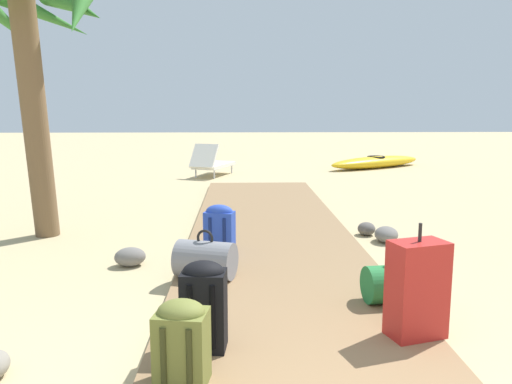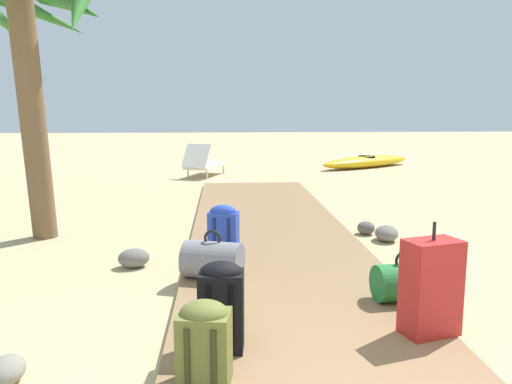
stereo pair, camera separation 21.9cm
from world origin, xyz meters
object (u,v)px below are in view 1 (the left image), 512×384
(palm_tree_far_left, at_px, (24,23))
(kayak, at_px, (376,162))
(duffel_bag_grey, at_px, (205,259))
(lounge_chair, at_px, (212,163))
(backpack_blue, at_px, (219,228))
(duffel_bag_green, at_px, (394,283))
(suitcase_red, at_px, (417,289))
(backpack_olive, at_px, (182,340))
(backpack_black, at_px, (204,303))

(palm_tree_far_left, bearing_deg, kayak, 49.89)
(duffel_bag_grey, bearing_deg, lounge_chair, 92.63)
(backpack_blue, bearing_deg, palm_tree_far_left, 154.99)
(lounge_chair, bearing_deg, kayak, 20.36)
(palm_tree_far_left, relative_size, kayak, 1.10)
(palm_tree_far_left, bearing_deg, duffel_bag_green, -33.36)
(backpack_blue, xyz_separation_m, lounge_chair, (-0.46, 7.05, -0.04))
(kayak, bearing_deg, suitcase_red, -103.50)
(duffel_bag_green, relative_size, duffel_bag_grey, 0.82)
(backpack_olive, xyz_separation_m, palm_tree_far_left, (-2.27, 3.76, 2.32))
(suitcase_red, relative_size, kayak, 0.26)
(suitcase_red, distance_m, kayak, 11.09)
(suitcase_red, xyz_separation_m, duffel_bag_grey, (-1.54, 1.29, -0.16))
(backpack_blue, bearing_deg, kayak, 65.19)
(palm_tree_far_left, bearing_deg, backpack_black, -54.53)
(backpack_olive, xyz_separation_m, kayak, (4.14, 11.36, -0.18))
(duffel_bag_grey, height_order, kayak, duffel_bag_grey)
(duffel_bag_grey, xyz_separation_m, palm_tree_far_left, (-2.28, 1.89, 2.41))
(suitcase_red, distance_m, backpack_olive, 1.66)
(backpack_olive, xyz_separation_m, lounge_chair, (-0.35, 9.69, -0.02))
(duffel_bag_green, xyz_separation_m, suitcase_red, (-0.04, -0.63, 0.18))
(backpack_blue, bearing_deg, backpack_olive, -92.43)
(duffel_bag_green, bearing_deg, duffel_bag_grey, 157.61)
(lounge_chair, distance_m, kayak, 4.79)
(backpack_blue, height_order, suitcase_red, suitcase_red)
(kayak, bearing_deg, backpack_olive, -110.03)
(backpack_black, distance_m, lounge_chair, 9.27)
(duffel_bag_green, relative_size, backpack_black, 0.84)
(backpack_blue, relative_size, kayak, 0.18)
(backpack_blue, distance_m, palm_tree_far_left, 3.49)
(backpack_olive, bearing_deg, backpack_blue, 87.57)
(suitcase_red, bearing_deg, kayak, 76.50)
(suitcase_red, distance_m, backpack_black, 1.47)
(suitcase_red, bearing_deg, backpack_black, -174.36)
(backpack_black, relative_size, lounge_chair, 0.37)
(backpack_olive, relative_size, kayak, 0.16)
(suitcase_red, height_order, duffel_bag_grey, suitcase_red)
(suitcase_red, xyz_separation_m, palm_tree_far_left, (-3.82, 3.17, 2.25))
(palm_tree_far_left, relative_size, lounge_chair, 2.13)
(duffel_bag_green, bearing_deg, backpack_black, -152.52)
(suitcase_red, height_order, kayak, suitcase_red)
(backpack_olive, bearing_deg, kayak, 69.97)
(backpack_blue, distance_m, kayak, 9.60)
(backpack_blue, distance_m, backpack_black, 2.21)
(backpack_olive, height_order, kayak, backpack_olive)
(backpack_black, bearing_deg, palm_tree_far_left, 125.47)
(lounge_chair, bearing_deg, duffel_bag_green, -77.11)
(backpack_blue, height_order, palm_tree_far_left, palm_tree_far_left)
(duffel_bag_green, xyz_separation_m, palm_tree_far_left, (-3.86, 2.54, 2.43))
(suitcase_red, xyz_separation_m, backpack_black, (-1.46, -0.14, -0.03))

